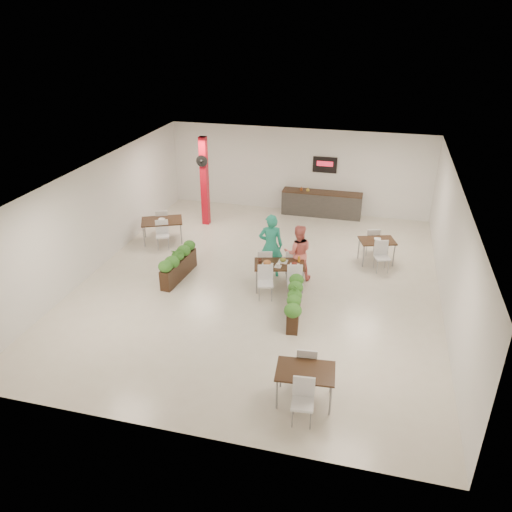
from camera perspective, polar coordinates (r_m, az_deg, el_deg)
The scene contains 12 objects.
ground at distance 14.52m, azimuth 0.54°, elevation -2.92°, with size 12.00×12.00×0.00m, color beige.
room_shell at distance 13.65m, azimuth 0.57°, elevation 4.45°, with size 10.10×12.10×3.22m.
red_column at distance 18.02m, azimuth -5.91°, elevation 8.57°, with size 0.40×0.41×3.20m.
service_counter at distance 19.24m, azimuth 7.50°, elevation 6.01°, with size 3.00×0.64×2.20m.
main_table at distance 13.93m, azimuth 2.66°, elevation -1.32°, with size 1.58×1.87×0.92m.
diner_man at distance 14.43m, azimuth 1.70°, elevation 1.19°, with size 0.70×0.46×1.93m, color #249C7C.
diner_woman at distance 14.35m, azimuth 4.81°, elevation 0.39°, with size 0.81×0.63×1.68m, color #F3766C.
planter_left at distance 14.66m, azimuth -8.86°, elevation -0.72°, with size 0.53×1.87×0.98m.
planter_right at distance 12.71m, azimuth 4.43°, elevation -5.07°, with size 0.56×1.78×0.93m.
side_table_a at distance 17.12m, azimuth -10.69°, elevation 3.70°, with size 1.59×1.65×0.92m.
side_table_b at distance 15.80m, azimuth 13.65°, elevation 1.34°, with size 1.23×1.67×0.92m.
side_table_c at distance 10.14m, azimuth 5.65°, elevation -13.45°, with size 1.22×1.65×0.92m.
Camera 1 is at (3.00, -12.31, 7.07)m, focal length 35.00 mm.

